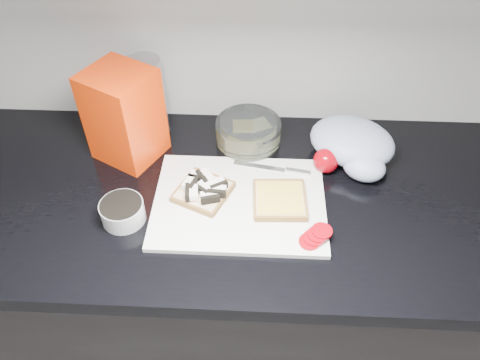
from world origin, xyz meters
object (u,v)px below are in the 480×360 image
(glass_bowl, at_px, (248,134))
(bread_bag, at_px, (124,115))
(cutting_board, at_px, (239,202))
(steel_canister, at_px, (148,98))

(glass_bowl, height_order, bread_bag, bread_bag)
(bread_bag, bearing_deg, cutting_board, -2.00)
(cutting_board, xyz_separation_m, steel_canister, (-0.25, 0.26, 0.10))
(cutting_board, bearing_deg, glass_bowl, 86.69)
(cutting_board, distance_m, bread_bag, 0.36)
(glass_bowl, distance_m, steel_canister, 0.28)
(glass_bowl, xyz_separation_m, bread_bag, (-0.30, -0.05, 0.08))
(glass_bowl, height_order, steel_canister, steel_canister)
(steel_canister, bearing_deg, cutting_board, -45.93)
(steel_canister, bearing_deg, glass_bowl, -9.04)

